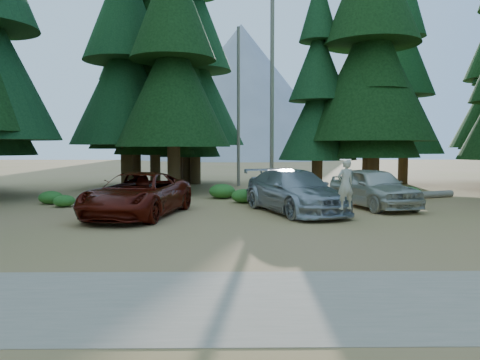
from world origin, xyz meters
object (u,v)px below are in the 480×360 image
Objects in this scene: log_right at (411,196)px; frisbee_player at (345,184)px; log_mid at (257,196)px; log_left at (132,195)px; silver_minivan_center at (294,191)px; red_pickup at (138,194)px; silver_minivan_right at (373,188)px.

frisbee_player is at bearing -147.70° from log_right.
frisbee_player is 8.12m from log_mid.
silver_minivan_center is at bearing -35.92° from log_left.
log_mid reaches higher than log_left.
log_mid is at bearing 152.37° from log_right.
log_right is (11.84, 5.31, -0.61)m from red_pickup.
log_right is (2.72, 3.04, -0.65)m from silver_minivan_right.
log_left is at bearing 124.19° from silver_minivan_center.
red_pickup is 1.07× the size of log_right.
log_mid is (-2.46, 7.65, -1.16)m from frisbee_player.
log_mid is at bearing -2.53° from log_left.
silver_minivan_center is at bearing -167.72° from log_right.
red_pickup is at bearing -76.28° from log_left.
silver_minivan_right reaches higher than silver_minivan_center.
log_left is at bearing -64.37° from frisbee_player.
frisbee_player reaches higher than log_right.
red_pickup reaches higher than log_mid.
silver_minivan_right reaches higher than log_mid.
log_left is at bearing -161.48° from log_mid.
log_right is at bearing 16.55° from log_mid.
silver_minivan_right reaches higher than log_right.
frisbee_player is at bearing -43.13° from log_left.
log_left is (-10.64, 3.79, -0.69)m from silver_minivan_right.
log_mid is at bearing 62.95° from red_pickup.
log_mid is (4.54, 5.84, -0.65)m from red_pickup.
log_mid is at bearing -93.81° from frisbee_player.
red_pickup is 1.16× the size of silver_minivan_right.
log_right reaches higher than log_left.
silver_minivan_right is at bearing -155.39° from log_right.
silver_minivan_center is at bearing -55.96° from log_mid.
log_left is (-8.52, 7.87, -1.17)m from frisbee_player.
frisbee_player reaches higher than log_mid.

